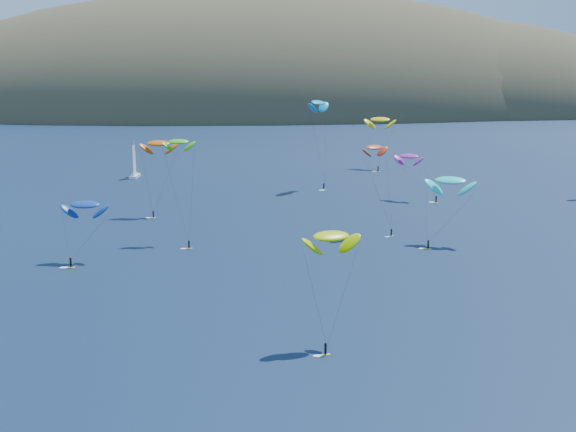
% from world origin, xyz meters
% --- Properties ---
extents(island, '(730.00, 300.00, 210.00)m').
position_xyz_m(island, '(39.40, 562.36, -10.74)').
color(island, '#3D3526').
rests_on(island, ground).
extents(sailboat, '(10.16, 8.75, 12.45)m').
position_xyz_m(sailboat, '(-51.25, 198.99, 0.99)').
color(sailboat, white).
rests_on(sailboat, ground).
extents(kitesurfer_1, '(9.16, 8.28, 20.54)m').
position_xyz_m(kitesurfer_1, '(-39.82, 133.13, 17.98)').
color(kitesurfer_1, yellow).
rests_on(kitesurfer_1, ground).
extents(kitesurfer_2, '(8.86, 9.31, 17.12)m').
position_xyz_m(kitesurfer_2, '(-12.02, 35.07, 14.81)').
color(kitesurfer_2, yellow).
rests_on(kitesurfer_2, ground).
extents(kitesurfer_3, '(6.80, 12.11, 23.21)m').
position_xyz_m(kitesurfer_3, '(-34.09, 103.02, 21.24)').
color(kitesurfer_3, yellow).
rests_on(kitesurfer_3, ground).
extents(kitesurfer_4, '(9.74, 10.82, 28.78)m').
position_xyz_m(kitesurfer_4, '(6.40, 170.84, 25.94)').
color(kitesurfer_4, yellow).
rests_on(kitesurfer_4, ground).
extents(kitesurfer_5, '(12.66, 11.44, 16.28)m').
position_xyz_m(kitesurfer_5, '(23.30, 93.10, 13.38)').
color(kitesurfer_5, yellow).
rests_on(kitesurfer_5, ground).
extents(kitesurfer_6, '(11.33, 12.39, 14.54)m').
position_xyz_m(kitesurfer_6, '(28.79, 147.67, 12.11)').
color(kitesurfer_6, yellow).
rests_on(kitesurfer_6, ground).
extents(kitesurfer_9, '(7.64, 8.24, 21.39)m').
position_xyz_m(kitesurfer_9, '(9.23, 104.38, 19.39)').
color(kitesurfer_9, yellow).
rests_on(kitesurfer_9, ground).
extents(kitesurfer_10, '(9.14, 9.34, 13.39)m').
position_xyz_m(kitesurfer_10, '(-52.08, 86.18, 10.90)').
color(kitesurfer_10, yellow).
rests_on(kitesurfer_10, ground).
extents(kitesurfer_11, '(12.26, 16.38, 20.62)m').
position_xyz_m(kitesurfer_11, '(35.76, 215.23, 17.50)').
color(kitesurfer_11, yellow).
rests_on(kitesurfer_11, ground).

